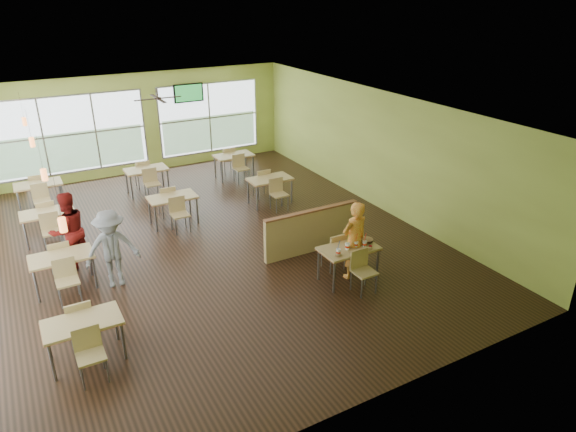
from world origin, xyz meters
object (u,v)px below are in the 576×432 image
object	(u,v)px
half_wall_divider	(312,231)
man_plaid	(354,240)
main_table	(349,253)
food_basket	(367,240)

from	to	relation	value
half_wall_divider	man_plaid	size ratio (longest dim) A/B	1.41
main_table	food_basket	xyz separation A→B (m)	(0.49, 0.04, 0.15)
man_plaid	food_basket	xyz separation A→B (m)	(0.32, -0.02, -0.06)
main_table	food_basket	distance (m)	0.51
half_wall_divider	man_plaid	distance (m)	1.44
main_table	half_wall_divider	distance (m)	1.45
food_basket	main_table	bearing A→B (deg)	-175.83
man_plaid	food_basket	distance (m)	0.33
half_wall_divider	food_basket	xyz separation A→B (m)	(0.49, -1.41, 0.26)
food_basket	man_plaid	bearing A→B (deg)	176.67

